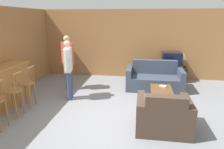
{
  "coord_description": "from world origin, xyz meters",
  "views": [
    {
      "loc": [
        0.64,
        -4.14,
        2.28
      ],
      "look_at": [
        -0.12,
        0.84,
        0.85
      ],
      "focal_mm": 32.0,
      "sensor_mm": 36.0,
      "label": 1
    }
  ],
  "objects_px": {
    "coffee_table": "(161,91)",
    "person_by_window": "(68,60)",
    "couch_far": "(154,79)",
    "book_on_table": "(163,86)",
    "table_lamp": "(183,57)",
    "tv": "(171,59)",
    "person_by_counter": "(68,67)",
    "bar_chair_mid": "(13,94)",
    "armchair_near": "(163,116)",
    "tv_unit": "(170,74)",
    "bar_chair_far": "(27,86)"
  },
  "relations": [
    {
      "from": "coffee_table",
      "to": "person_by_window",
      "type": "distance_m",
      "value": 3.06
    },
    {
      "from": "couch_far",
      "to": "person_by_window",
      "type": "height_order",
      "value": "person_by_window"
    },
    {
      "from": "book_on_table",
      "to": "table_lamp",
      "type": "bearing_deg",
      "value": 66.57
    },
    {
      "from": "tv",
      "to": "person_by_window",
      "type": "relative_size",
      "value": 0.39
    },
    {
      "from": "book_on_table",
      "to": "person_by_counter",
      "type": "bearing_deg",
      "value": -174.55
    },
    {
      "from": "person_by_counter",
      "to": "couch_far",
      "type": "bearing_deg",
      "value": 27.51
    },
    {
      "from": "person_by_window",
      "to": "person_by_counter",
      "type": "height_order",
      "value": "person_by_window"
    },
    {
      "from": "book_on_table",
      "to": "person_by_counter",
      "type": "distance_m",
      "value": 2.71
    },
    {
      "from": "coffee_table",
      "to": "bar_chair_mid",
      "type": "bearing_deg",
      "value": -160.32
    },
    {
      "from": "couch_far",
      "to": "coffee_table",
      "type": "xyz_separation_m",
      "value": [
        0.13,
        -1.24,
        0.04
      ]
    },
    {
      "from": "tv",
      "to": "armchair_near",
      "type": "bearing_deg",
      "value": -99.42
    },
    {
      "from": "couch_far",
      "to": "tv_unit",
      "type": "distance_m",
      "value": 1.15
    },
    {
      "from": "couch_far",
      "to": "table_lamp",
      "type": "distance_m",
      "value": 1.54
    },
    {
      "from": "person_by_window",
      "to": "person_by_counter",
      "type": "bearing_deg",
      "value": -68.38
    },
    {
      "from": "armchair_near",
      "to": "book_on_table",
      "type": "height_order",
      "value": "armchair_near"
    },
    {
      "from": "couch_far",
      "to": "coffee_table",
      "type": "relative_size",
      "value": 2.06
    },
    {
      "from": "tv",
      "to": "book_on_table",
      "type": "distance_m",
      "value": 2.07
    },
    {
      "from": "couch_far",
      "to": "tv_unit",
      "type": "bearing_deg",
      "value": 56.23
    },
    {
      "from": "armchair_near",
      "to": "coffee_table",
      "type": "distance_m",
      "value": 1.38
    },
    {
      "from": "bar_chair_far",
      "to": "tv",
      "type": "relative_size",
      "value": 1.58
    },
    {
      "from": "bar_chair_far",
      "to": "table_lamp",
      "type": "relative_size",
      "value": 2.14
    },
    {
      "from": "couch_far",
      "to": "person_by_window",
      "type": "xyz_separation_m",
      "value": [
        -2.77,
        -0.5,
        0.68
      ]
    },
    {
      "from": "bar_chair_far",
      "to": "person_by_counter",
      "type": "bearing_deg",
      "value": 34.57
    },
    {
      "from": "bar_chair_far",
      "to": "person_by_counter",
      "type": "height_order",
      "value": "person_by_counter"
    },
    {
      "from": "bar_chair_mid",
      "to": "couch_far",
      "type": "distance_m",
      "value": 4.21
    },
    {
      "from": "armchair_near",
      "to": "coffee_table",
      "type": "xyz_separation_m",
      "value": [
        0.08,
        1.37,
        0.04
      ]
    },
    {
      "from": "person_by_window",
      "to": "bar_chair_mid",
      "type": "bearing_deg",
      "value": -107.03
    },
    {
      "from": "tv_unit",
      "to": "book_on_table",
      "type": "distance_m",
      "value": 2.05
    },
    {
      "from": "coffee_table",
      "to": "book_on_table",
      "type": "xyz_separation_m",
      "value": [
        0.06,
        0.21,
        0.08
      ]
    },
    {
      "from": "couch_far",
      "to": "book_on_table",
      "type": "distance_m",
      "value": 1.05
    },
    {
      "from": "couch_far",
      "to": "armchair_near",
      "type": "distance_m",
      "value": 2.61
    },
    {
      "from": "couch_far",
      "to": "coffee_table",
      "type": "bearing_deg",
      "value": -84.2
    },
    {
      "from": "armchair_near",
      "to": "tv",
      "type": "xyz_separation_m",
      "value": [
        0.59,
        3.57,
        0.5
      ]
    },
    {
      "from": "armchair_near",
      "to": "bar_chair_far",
      "type": "bearing_deg",
      "value": 168.55
    },
    {
      "from": "coffee_table",
      "to": "tv_unit",
      "type": "bearing_deg",
      "value": 76.79
    },
    {
      "from": "couch_far",
      "to": "bar_chair_far",
      "type": "bearing_deg",
      "value": -150.46
    },
    {
      "from": "table_lamp",
      "to": "person_by_counter",
      "type": "height_order",
      "value": "person_by_counter"
    },
    {
      "from": "coffee_table",
      "to": "person_by_counter",
      "type": "bearing_deg",
      "value": -179.0
    },
    {
      "from": "tv_unit",
      "to": "coffee_table",
      "type": "bearing_deg",
      "value": -103.21
    },
    {
      "from": "bar_chair_mid",
      "to": "bar_chair_far",
      "type": "height_order",
      "value": "same"
    },
    {
      "from": "tv_unit",
      "to": "book_on_table",
      "type": "height_order",
      "value": "tv_unit"
    },
    {
      "from": "bar_chair_far",
      "to": "person_by_window",
      "type": "height_order",
      "value": "person_by_window"
    },
    {
      "from": "couch_far",
      "to": "book_on_table",
      "type": "bearing_deg",
      "value": -79.81
    },
    {
      "from": "bar_chair_far",
      "to": "table_lamp",
      "type": "distance_m",
      "value": 5.29
    },
    {
      "from": "tv",
      "to": "person_by_window",
      "type": "distance_m",
      "value": 3.71
    },
    {
      "from": "bar_chair_far",
      "to": "armchair_near",
      "type": "height_order",
      "value": "bar_chair_far"
    },
    {
      "from": "person_by_counter",
      "to": "tv",
      "type": "bearing_deg",
      "value": 35.8
    },
    {
      "from": "couch_far",
      "to": "tv_unit",
      "type": "xyz_separation_m",
      "value": [
        0.64,
        0.96,
        -0.04
      ]
    },
    {
      "from": "book_on_table",
      "to": "person_by_window",
      "type": "xyz_separation_m",
      "value": [
        -2.96,
        0.53,
        0.56
      ]
    },
    {
      "from": "bar_chair_far",
      "to": "tv_unit",
      "type": "distance_m",
      "value": 4.95
    }
  ]
}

